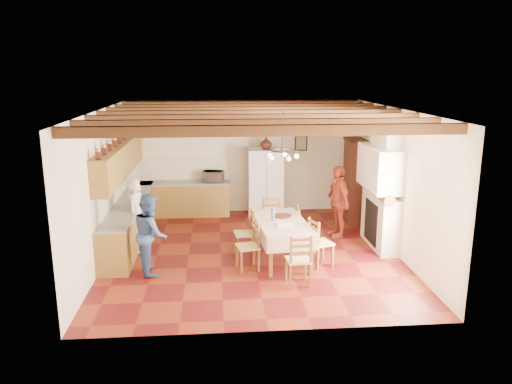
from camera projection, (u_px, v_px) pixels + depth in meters
floor at (252, 253)px, 10.54m from camera, size 6.00×6.50×0.02m
ceiling at (252, 109)px, 9.81m from camera, size 6.00×6.50×0.02m
wall_back at (243, 157)px, 13.33m from camera, size 6.00×0.02×3.00m
wall_front at (270, 235)px, 7.02m from camera, size 6.00×0.02×3.00m
wall_left at (102, 186)px, 9.94m from camera, size 0.02×6.50×3.00m
wall_right at (396, 181)px, 10.42m from camera, size 0.02×6.50×3.00m
ceiling_beams at (252, 114)px, 9.84m from camera, size 6.00×6.30×0.16m
lower_cabinets_left at (130, 222)px, 11.23m from camera, size 0.60×4.30×0.86m
lower_cabinets_back at (186, 199)px, 13.16m from camera, size 2.30×0.60×0.86m
countertop_left at (128, 203)px, 11.13m from camera, size 0.62×4.30×0.04m
countertop_back at (185, 183)px, 13.06m from camera, size 2.34×0.62×0.04m
backsplash_left at (114, 189)px, 11.03m from camera, size 0.03×4.30×0.60m
backsplash_back at (185, 169)px, 13.26m from camera, size 2.30×0.03×0.60m
upper_cabinets at (120, 160)px, 10.88m from camera, size 0.35×4.20×0.70m
fireplace at (379, 184)px, 10.61m from camera, size 0.56×1.60×2.80m
wall_picture at (301, 143)px, 13.34m from camera, size 0.34×0.03×0.42m
refrigerator at (265, 183)px, 13.02m from camera, size 0.92×0.77×1.78m
hutch at (355, 181)px, 12.58m from camera, size 0.59×1.19×2.08m
dining_table at (281, 225)px, 9.99m from camera, size 1.12×1.95×0.82m
chandelier at (282, 150)px, 9.63m from camera, size 0.47×0.47×0.03m
chair_left_near at (248, 246)px, 9.57m from camera, size 0.47×0.49×0.96m
chair_left_far at (244, 233)px, 10.33m from camera, size 0.45×0.47×0.96m
chair_right_near at (321, 242)px, 9.78m from camera, size 0.52×0.53×0.96m
chair_right_far at (306, 229)px, 10.57m from camera, size 0.43×0.45×0.96m
chair_end_near at (298, 259)px, 8.90m from camera, size 0.45×0.43×0.96m
chair_end_far at (272, 220)px, 11.17m from camera, size 0.43×0.41×0.96m
person_man at (138, 215)px, 10.50m from camera, size 0.55×0.67×1.58m
person_woman_blue at (151, 234)px, 9.37m from camera, size 0.75×0.87×1.54m
person_woman_red at (338, 201)px, 11.39m from camera, size 0.58×1.04×1.67m
microwave at (213, 176)px, 13.08m from camera, size 0.58×0.47×0.28m
fridge_vase at (266, 143)px, 12.77m from camera, size 0.37×0.37×0.31m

